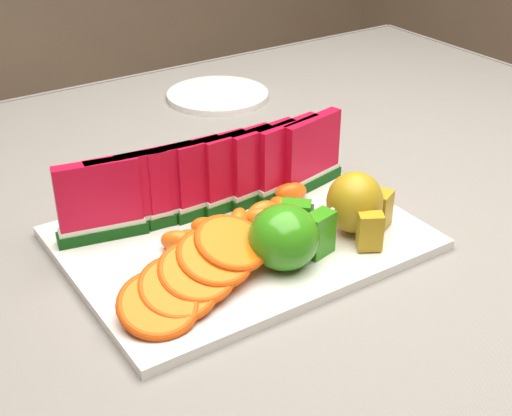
{
  "coord_description": "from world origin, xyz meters",
  "views": [
    {
      "loc": [
        -0.42,
        -0.72,
        1.21
      ],
      "look_at": [
        -0.03,
        -0.13,
        0.81
      ],
      "focal_mm": 50.0,
      "sensor_mm": 36.0,
      "label": 1
    }
  ],
  "objects_px": {
    "platter": "(241,238)",
    "apple_cluster": "(288,236)",
    "side_plate": "(218,95)",
    "pear_cluster": "(357,204)"
  },
  "relations": [
    {
      "from": "side_plate",
      "to": "pear_cluster",
      "type": "bearing_deg",
      "value": -102.2
    },
    {
      "from": "platter",
      "to": "pear_cluster",
      "type": "bearing_deg",
      "value": -32.14
    },
    {
      "from": "apple_cluster",
      "to": "pear_cluster",
      "type": "relative_size",
      "value": 1.22
    },
    {
      "from": "platter",
      "to": "apple_cluster",
      "type": "height_order",
      "value": "apple_cluster"
    },
    {
      "from": "apple_cluster",
      "to": "side_plate",
      "type": "relative_size",
      "value": 0.6
    },
    {
      "from": "pear_cluster",
      "to": "side_plate",
      "type": "relative_size",
      "value": 0.49
    },
    {
      "from": "platter",
      "to": "side_plate",
      "type": "distance_m",
      "value": 0.48
    },
    {
      "from": "apple_cluster",
      "to": "side_plate",
      "type": "height_order",
      "value": "apple_cluster"
    },
    {
      "from": "apple_cluster",
      "to": "side_plate",
      "type": "bearing_deg",
      "value": 67.44
    },
    {
      "from": "apple_cluster",
      "to": "side_plate",
      "type": "distance_m",
      "value": 0.55
    }
  ]
}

